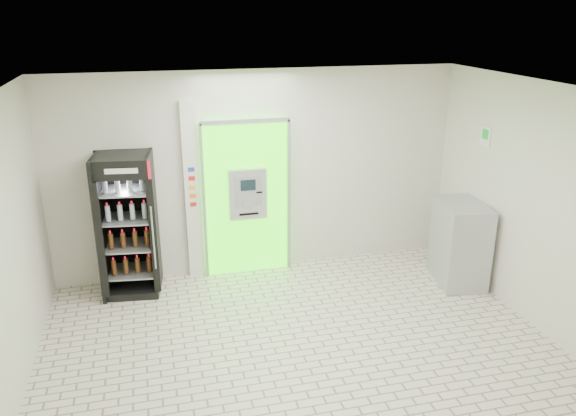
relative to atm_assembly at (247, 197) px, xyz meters
name	(u,v)px	position (x,y,z in m)	size (l,w,h in m)	color
ground	(304,356)	(0.20, -2.41, -1.17)	(6.00, 6.00, 0.00)	beige
room_shell	(305,206)	(0.20, -2.41, 0.67)	(6.00, 6.00, 6.00)	beige
atm_assembly	(247,197)	(0.00, 0.00, 0.00)	(1.30, 0.24, 2.33)	#33EB0C
pillar	(192,192)	(-0.78, 0.04, 0.13)	(0.22, 0.11, 2.60)	silver
beverage_cooler	(128,227)	(-1.70, -0.25, -0.22)	(0.82, 0.76, 1.98)	black
steel_cabinet	(460,243)	(2.89, -1.14, -0.57)	(0.76, 0.99, 1.20)	#A5A7AC
exit_sign	(486,136)	(3.19, -1.01, 0.95)	(0.02, 0.22, 0.26)	white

